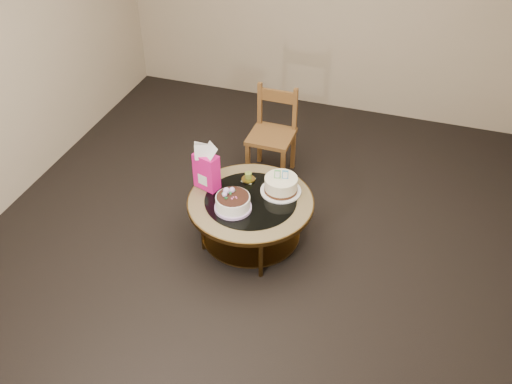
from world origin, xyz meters
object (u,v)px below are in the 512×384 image
(coffee_table, at_px, (251,207))
(gift_bag, at_px, (206,167))
(decorated_cake, at_px, (233,203))
(cream_cake, at_px, (281,185))
(dining_chair, at_px, (272,133))

(coffee_table, bearing_deg, gift_bag, 172.81)
(decorated_cake, bearing_deg, gift_bag, 146.00)
(cream_cake, height_order, dining_chair, dining_chair)
(coffee_table, height_order, dining_chair, dining_chair)
(cream_cake, xyz_separation_m, dining_chair, (-0.33, 0.84, -0.08))
(gift_bag, relative_size, dining_chair, 0.46)
(coffee_table, xyz_separation_m, dining_chair, (-0.13, 1.02, 0.07))
(gift_bag, height_order, dining_chair, dining_chair)
(decorated_cake, height_order, gift_bag, gift_bag)
(cream_cake, bearing_deg, dining_chair, 98.52)
(dining_chair, bearing_deg, gift_bag, -104.39)
(decorated_cake, distance_m, gift_bag, 0.38)
(gift_bag, xyz_separation_m, dining_chair, (0.26, 0.97, -0.21))
(cream_cake, distance_m, dining_chair, 0.91)
(coffee_table, xyz_separation_m, gift_bag, (-0.39, 0.05, 0.28))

